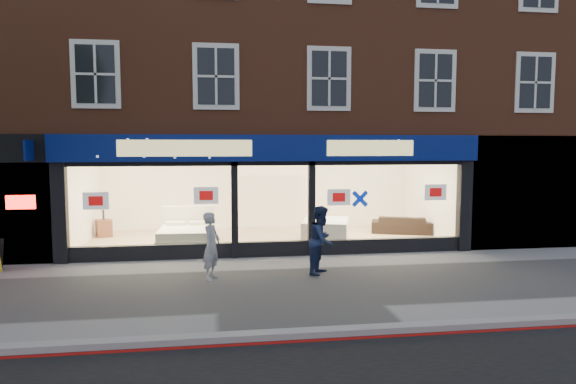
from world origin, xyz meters
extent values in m
plane|color=gray|center=(0.00, 0.00, 0.00)|extent=(120.00, 120.00, 0.00)
cube|color=#8C0A07|center=(0.00, -3.10, 0.01)|extent=(60.00, 0.10, 0.01)
cube|color=gray|center=(0.00, -2.90, 0.06)|extent=(60.00, 0.25, 0.12)
cube|color=tan|center=(0.00, 5.25, 0.05)|extent=(11.00, 4.50, 0.10)
cube|color=brown|center=(0.00, 7.00, 6.65)|extent=(19.00, 8.00, 6.70)
cube|color=navy|center=(0.00, 2.88, 2.95)|extent=(11.40, 0.28, 0.70)
cube|color=black|center=(0.00, 3.08, 0.20)|extent=(11.00, 0.18, 0.40)
cube|color=black|center=(-5.50, 3.05, 1.30)|extent=(0.35, 0.30, 2.60)
cube|color=black|center=(5.50, 3.05, 1.30)|extent=(0.35, 0.30, 2.60)
cube|color=white|center=(-3.25, 3.00, 1.45)|extent=(4.20, 0.02, 2.10)
cube|color=white|center=(3.25, 3.00, 1.45)|extent=(4.20, 0.02, 2.10)
cube|color=white|center=(0.00, 3.25, 1.15)|extent=(1.80, 0.02, 2.10)
cube|color=silver|center=(0.00, 7.50, 1.30)|extent=(11.00, 0.20, 2.60)
cube|color=#FFEAC6|center=(0.00, 5.25, 2.60)|extent=(11.00, 4.50, 0.12)
cube|color=#FF140C|center=(-6.40, 2.95, 1.60)|extent=(0.70, 0.04, 0.35)
cube|color=black|center=(7.50, 3.20, 1.65)|extent=(4.00, 0.40, 3.30)
cube|color=white|center=(-2.42, 4.20, 0.26)|extent=(1.59, 1.85, 0.31)
cube|color=white|center=(-2.42, 4.20, 0.53)|extent=(1.52, 1.77, 0.22)
cube|color=white|center=(-2.38, 5.16, 0.64)|extent=(1.60, 0.18, 1.07)
cube|color=white|center=(-2.73, 4.86, 0.69)|extent=(0.59, 0.31, 0.11)
cube|color=white|center=(-2.06, 4.83, 0.69)|extent=(0.59, 0.31, 0.11)
cube|color=brown|center=(-5.10, 6.27, 0.38)|extent=(0.59, 0.59, 0.55)
cube|color=silver|center=(1.76, 4.44, 0.21)|extent=(1.75, 1.99, 0.22)
cube|color=silver|center=(1.76, 4.44, 0.43)|extent=(1.75, 1.99, 0.22)
cube|color=silver|center=(1.76, 4.44, 0.65)|extent=(1.75, 1.99, 0.22)
imported|color=black|center=(4.60, 5.54, 0.39)|extent=(2.12, 1.40, 0.58)
imported|color=#A3A5AB|center=(-1.66, 0.86, 0.76)|extent=(0.55, 0.65, 1.53)
imported|color=#1A264A|center=(0.90, 1.00, 0.81)|extent=(0.93, 0.99, 1.61)
camera|label=1|loc=(-1.60, -10.66, 3.03)|focal=32.00mm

